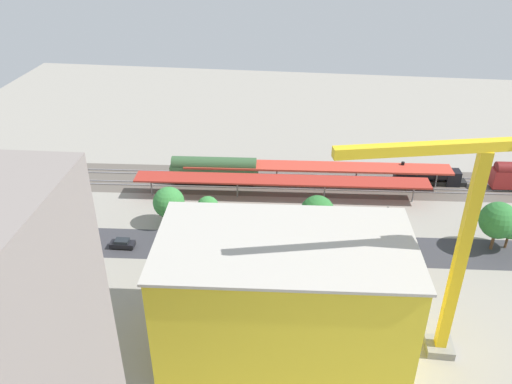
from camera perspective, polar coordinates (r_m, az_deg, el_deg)
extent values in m
plane|color=gray|center=(96.51, 5.21, -4.61)|extent=(201.51, 201.51, 0.00)
cube|color=#5B544C|center=(113.71, 5.67, 1.07)|extent=(126.57, 22.34, 0.01)
cube|color=#38383D|center=(92.85, 5.08, -6.16)|extent=(126.27, 18.10, 0.01)
cube|color=#9E9EA8|center=(116.58, 5.74, 1.92)|extent=(125.62, 9.24, 0.12)
cube|color=#9E9EA8|center=(115.30, 5.71, 1.59)|extent=(125.62, 9.24, 0.12)
cube|color=#9E9EA8|center=(111.95, 5.64, 0.68)|extent=(125.62, 9.24, 0.12)
cube|color=#9E9EA8|center=(110.69, 5.61, 0.32)|extent=(125.62, 9.24, 0.12)
cube|color=#A82D23|center=(105.35, 2.76, 1.32)|extent=(59.50, 8.76, 0.35)
cylinder|color=slate|center=(109.75, 16.80, -0.09)|extent=(0.30, 0.30, 4.03)
cylinder|color=slate|center=(106.79, 7.51, 0.16)|extent=(0.30, 0.30, 4.03)
cylinder|color=slate|center=(106.76, -2.05, 0.41)|extent=(0.30, 0.30, 4.03)
cylinder|color=slate|center=(109.66, -11.36, 0.64)|extent=(0.30, 0.30, 4.03)
cube|color=#C63D2D|center=(111.21, 6.66, 2.77)|extent=(56.47, 8.65, 0.41)
cylinder|color=slate|center=(116.73, 19.09, 1.37)|extent=(0.30, 0.30, 4.01)
cylinder|color=slate|center=(113.12, 10.86, 1.64)|extent=(0.30, 0.30, 4.01)
cylinder|color=slate|center=(111.96, 2.28, 1.88)|extent=(0.30, 0.30, 4.01)
cylinder|color=slate|center=(113.34, -6.29, 2.08)|extent=(0.30, 0.30, 4.01)
cube|color=black|center=(118.39, 18.36, 1.08)|extent=(15.45, 3.47, 1.00)
cylinder|color=black|center=(117.19, 17.82, 1.88)|extent=(12.58, 3.53, 2.64)
cube|color=black|center=(119.26, 20.65, 1.49)|extent=(3.10, 3.04, 3.26)
cylinder|color=black|center=(115.16, 15.71, 2.85)|extent=(0.70, 0.70, 1.40)
cube|color=black|center=(113.26, -4.52, 1.17)|extent=(16.98, 3.75, 0.60)
cube|color=#4C7F4C|center=(112.28, -4.56, 2.11)|extent=(18.89, 4.52, 3.57)
cylinder|color=#355935|center=(111.36, -4.60, 3.03)|extent=(18.15, 4.46, 3.17)
cube|color=black|center=(91.58, 16.06, -7.84)|extent=(3.51, 1.98, 0.30)
cube|color=maroon|center=(91.24, 16.11, -7.55)|extent=(4.16, 2.10, 0.87)
cube|color=#1E2328|center=(90.81, 16.18, -7.18)|extent=(2.37, 1.75, 0.63)
cube|color=black|center=(89.94, 10.76, -7.86)|extent=(3.94, 1.91, 0.30)
cube|color=silver|center=(89.62, 10.79, -7.58)|extent=(4.68, 2.02, 0.80)
cube|color=#1E2328|center=(89.17, 10.83, -7.20)|extent=(2.65, 1.69, 0.70)
cube|color=black|center=(90.48, 6.01, -7.18)|extent=(4.11, 2.08, 0.30)
cube|color=silver|center=(90.12, 6.03, -6.87)|extent=(4.87, 2.22, 0.90)
cube|color=#1E2328|center=(89.70, 6.06, -6.51)|extent=(2.78, 1.80, 0.53)
cube|color=black|center=(90.44, 0.60, -7.01)|extent=(4.05, 1.90, 0.30)
cube|color=gray|center=(90.11, 0.60, -6.72)|extent=(4.81, 1.99, 0.83)
cube|color=#1E2328|center=(89.67, 0.60, -6.34)|extent=(2.71, 1.71, 0.63)
cube|color=black|center=(91.37, -4.27, -6.67)|extent=(3.88, 2.00, 0.30)
cube|color=silver|center=(91.07, -4.28, -6.41)|extent=(4.59, 2.14, 0.72)
cube|color=#1E2328|center=(90.67, -4.29, -6.06)|extent=(2.63, 1.74, 0.66)
cube|color=black|center=(93.52, -9.19, -6.06)|extent=(4.10, 2.08, 0.30)
cube|color=silver|center=(93.21, -9.21, -5.79)|extent=(4.85, 2.23, 0.77)
cube|color=#1E2328|center=(92.84, -9.25, -5.46)|extent=(2.78, 1.80, 0.53)
cube|color=black|center=(95.59, -14.33, -5.81)|extent=(3.69, 1.90, 0.30)
cube|color=black|center=(95.28, -14.37, -5.54)|extent=(4.38, 2.00, 0.81)
cube|color=#1E2328|center=(94.89, -14.42, -5.20)|extent=(2.48, 1.70, 0.57)
cube|color=black|center=(99.29, -18.69, -5.08)|extent=(3.88, 1.96, 0.30)
cube|color=maroon|center=(99.00, -18.74, -4.83)|extent=(4.61, 2.07, 0.78)
cube|color=#1E2328|center=(98.61, -18.81, -4.48)|extent=(2.61, 1.74, 0.65)
cube|color=yellow|center=(70.16, 3.03, -11.26)|extent=(33.15, 19.57, 16.51)
cube|color=#B7B2A8|center=(64.94, 3.23, -5.62)|extent=(33.80, 20.22, 0.40)
cube|color=gray|center=(78.28, 19.35, -15.67)|extent=(3.60, 3.60, 1.20)
cube|color=yellow|center=(69.19, 21.33, -7.12)|extent=(1.40, 1.40, 30.13)
cube|color=yellow|center=(58.51, 17.97, 4.54)|extent=(19.75, 5.98, 1.20)
cube|color=black|center=(88.74, -4.98, -7.88)|extent=(9.26, 3.08, 0.50)
cube|color=silver|center=(87.59, -4.33, -6.99)|extent=(7.18, 3.09, 2.99)
cube|color=#334C8C|center=(88.28, -7.28, -7.07)|extent=(2.36, 2.58, 2.43)
cylinder|color=brown|center=(99.59, -9.34, -2.80)|extent=(0.53, 0.53, 2.70)
sphere|color=#38843D|center=(97.83, -9.50, -1.12)|extent=(5.86, 5.86, 5.86)
cylinder|color=brown|center=(97.84, -5.19, -3.08)|extent=(0.37, 0.37, 2.88)
sphere|color=#38843D|center=(96.32, -5.27, -1.64)|extent=(4.09, 4.09, 4.09)
cylinder|color=brown|center=(101.85, 25.70, -4.76)|extent=(0.44, 0.44, 3.09)
sphere|color=#38843D|center=(100.14, 26.11, -3.15)|extent=(5.29, 5.29, 5.29)
cylinder|color=brown|center=(95.33, 6.57, -4.13)|extent=(0.52, 0.52, 2.89)
sphere|color=#2D7233|center=(93.37, 6.70, -2.27)|extent=(6.28, 6.28, 6.28)
cylinder|color=brown|center=(100.30, 24.44, -4.79)|extent=(0.55, 0.55, 3.70)
sphere|color=#2D7233|center=(98.23, 24.93, -2.81)|extent=(6.39, 6.39, 6.39)
cylinder|color=#333333|center=(95.85, 13.93, -3.60)|extent=(0.16, 0.16, 5.94)
cube|color=black|center=(94.07, 14.18, -1.86)|extent=(0.36, 0.36, 0.90)
sphere|color=red|center=(94.04, 14.05, -1.85)|extent=(0.20, 0.20, 0.20)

